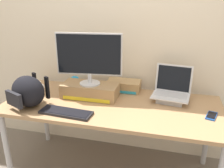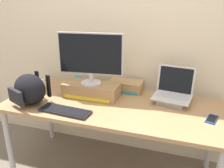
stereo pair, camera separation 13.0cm
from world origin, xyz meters
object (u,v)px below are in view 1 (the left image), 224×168
(open_laptop, at_px, (171,94))
(messenger_backpack, at_px, (28,91))
(desktop_monitor, at_px, (89,57))
(coffee_mug, at_px, (37,86))
(cell_phone, at_px, (211,116))
(toner_box_yellow, at_px, (90,90))
(toner_box_cyan, at_px, (124,85))
(external_keyboard, at_px, (66,112))
(plush_toy, at_px, (75,81))

(open_laptop, xyz_separation_m, messenger_backpack, (-1.16, -0.41, 0.07))
(open_laptop, bearing_deg, messenger_backpack, -153.08)
(desktop_monitor, distance_m, open_laptop, 0.79)
(coffee_mug, bearing_deg, messenger_backpack, -71.55)
(desktop_monitor, distance_m, cell_phone, 1.10)
(desktop_monitor, xyz_separation_m, open_laptop, (0.72, 0.10, -0.31))
(coffee_mug, relative_size, cell_phone, 0.73)
(toner_box_yellow, distance_m, toner_box_cyan, 0.35)
(cell_phone, relative_size, toner_box_cyan, 0.51)
(toner_box_yellow, height_order, toner_box_cyan, toner_box_yellow)
(desktop_monitor, relative_size, cell_phone, 3.56)
(open_laptop, distance_m, toner_box_cyan, 0.47)
(external_keyboard, relative_size, plush_toy, 3.90)
(external_keyboard, relative_size, messenger_backpack, 1.13)
(messenger_backpack, xyz_separation_m, toner_box_cyan, (0.70, 0.53, -0.08))
(cell_phone, bearing_deg, toner_box_yellow, -170.21)
(cell_phone, bearing_deg, external_keyboard, -151.20)
(open_laptop, height_order, cell_phone, open_laptop)
(open_laptop, height_order, coffee_mug, open_laptop)
(external_keyboard, bearing_deg, plush_toy, 109.86)
(desktop_monitor, xyz_separation_m, plush_toy, (-0.24, 0.21, -0.32))
(external_keyboard, bearing_deg, messenger_backpack, 174.79)
(messenger_backpack, bearing_deg, coffee_mug, 132.16)
(plush_toy, bearing_deg, coffee_mug, -145.96)
(toner_box_yellow, relative_size, external_keyboard, 1.18)
(messenger_backpack, height_order, coffee_mug, messenger_backpack)
(toner_box_yellow, height_order, cell_phone, toner_box_yellow)
(cell_phone, bearing_deg, coffee_mug, -168.03)
(messenger_backpack, relative_size, coffee_mug, 3.22)
(toner_box_yellow, xyz_separation_m, coffee_mug, (-0.54, 0.01, -0.02))
(messenger_backpack, bearing_deg, plush_toy, 92.62)
(desktop_monitor, relative_size, messenger_backpack, 1.52)
(external_keyboard, distance_m, coffee_mug, 0.59)
(messenger_backpack, distance_m, toner_box_cyan, 0.89)
(desktop_monitor, height_order, plush_toy, desktop_monitor)
(toner_box_yellow, distance_m, cell_phone, 1.04)
(open_laptop, distance_m, messenger_backpack, 1.23)
(cell_phone, bearing_deg, open_laptop, 160.61)
(open_laptop, xyz_separation_m, toner_box_cyan, (-0.45, 0.13, -0.01))
(external_keyboard, xyz_separation_m, cell_phone, (1.11, 0.23, -0.01))
(open_laptop, bearing_deg, toner_box_cyan, 171.65)
(toner_box_yellow, distance_m, external_keyboard, 0.37)
(messenger_backpack, distance_m, coffee_mug, 0.34)
(cell_phone, bearing_deg, messenger_backpack, -156.32)
(desktop_monitor, distance_m, coffee_mug, 0.63)
(external_keyboard, xyz_separation_m, coffee_mug, (-0.46, 0.37, 0.04))
(external_keyboard, bearing_deg, open_laptop, 34.38)
(desktop_monitor, relative_size, toner_box_cyan, 1.80)
(desktop_monitor, bearing_deg, messenger_backpack, -152.40)
(toner_box_yellow, distance_m, plush_toy, 0.32)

